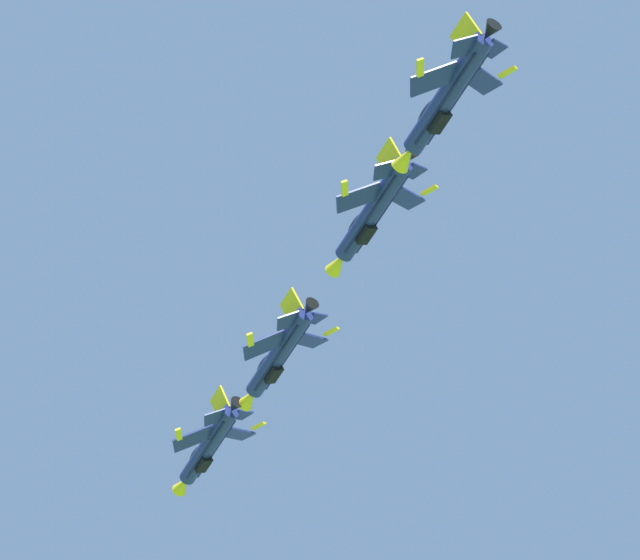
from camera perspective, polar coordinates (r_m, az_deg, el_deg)
fighter_jet_lead at (r=144.09m, az=-4.62°, el=-6.82°), size 12.07×12.85×5.20m
fighter_jet_left_wing at (r=133.30m, az=-1.74°, el=-3.08°), size 12.01×12.85×5.32m
fighter_jet_right_wing at (r=124.53m, az=2.12°, el=2.77°), size 12.09×12.85×5.16m
fighter_jet_left_outer at (r=114.42m, az=5.16°, el=7.44°), size 12.02×12.85×5.29m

